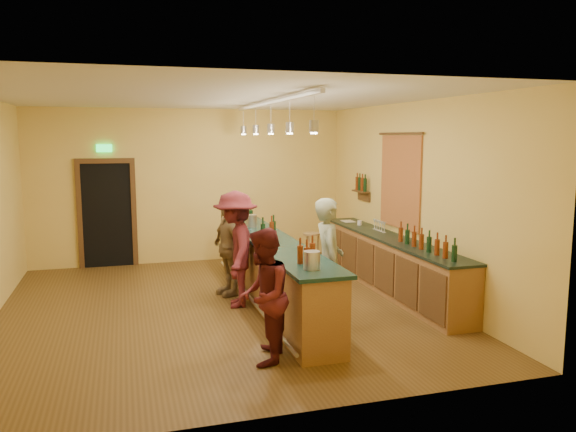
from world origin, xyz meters
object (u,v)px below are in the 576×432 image
object	(u,v)px
back_counter	(390,263)
customer_b	(228,248)
bartender	(328,261)
customer_a	(263,296)
tasting_bar	(271,267)
customer_c	(236,249)
bar_stool	(311,240)

from	to	relation	value
back_counter	customer_b	distance (m)	2.77
bartender	customer_a	bearing A→B (deg)	143.83
tasting_bar	customer_c	bearing A→B (deg)	172.20
customer_b	bar_stool	xyz separation A→B (m)	(1.96, 1.47, -0.23)
back_counter	customer_c	distance (m)	2.73
customer_a	customer_b	xyz separation A→B (m)	(0.13, 2.93, 0.00)
tasting_bar	bartender	distance (m)	1.24
back_counter	bar_stool	xyz separation A→B (m)	(-0.74, 2.02, 0.08)
customer_a	customer_b	distance (m)	2.93
back_counter	customer_c	world-z (taller)	customer_c
customer_b	customer_c	distance (m)	0.66
customer_a	bartender	bearing A→B (deg)	154.00
tasting_bar	customer_b	bearing A→B (deg)	126.86
bartender	customer_a	xyz separation A→B (m)	(-1.23, -1.13, -0.10)
tasting_bar	bartender	world-z (taller)	bartender
tasting_bar	customer_b	world-z (taller)	customer_b
tasting_bar	customer_a	world-z (taller)	customer_a
customer_b	customer_c	size ratio (longest dim) A/B	0.88
tasting_bar	bar_stool	world-z (taller)	tasting_bar
back_counter	customer_a	bearing A→B (deg)	-139.93
customer_b	customer_c	xyz separation A→B (m)	(0.00, -0.66, 0.11)
back_counter	bartender	xyz separation A→B (m)	(-1.60, -1.25, 0.41)
customer_c	bartender	bearing A→B (deg)	53.83
tasting_bar	bar_stool	distance (m)	2.62
back_counter	customer_b	bearing A→B (deg)	168.48
customer_c	bar_stool	size ratio (longest dim) A/B	2.55
bartender	customer_a	distance (m)	1.67
bartender	bar_stool	distance (m)	3.40
customer_c	bar_stool	world-z (taller)	customer_c
tasting_bar	bar_stool	bearing A→B (deg)	57.29
customer_a	customer_c	xyz separation A→B (m)	(0.13, 2.27, 0.11)
tasting_bar	customer_c	size ratio (longest dim) A/B	2.82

